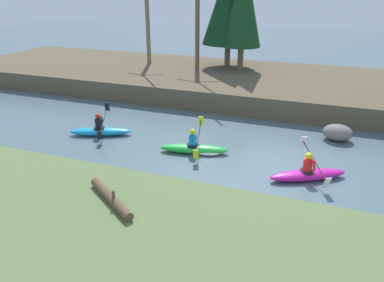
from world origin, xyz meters
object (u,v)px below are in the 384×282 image
kayaker_lead (308,174)px  boulder_midstream (337,133)px  kayaker_middle (197,148)px  driftwood_log (111,198)px  kayaker_trailing (101,130)px

kayaker_lead → boulder_midstream: 4.09m
kayaker_middle → boulder_midstream: (5.16, 3.29, 0.15)m
boulder_midstream → driftwood_log: size_ratio=0.63×
kayaker_middle → kayaker_trailing: size_ratio=1.02×
kayaker_trailing → boulder_midstream: bearing=-4.3°
kayaker_lead → kayaker_trailing: same height
kayaker_lead → kayaker_middle: bearing=141.1°
boulder_midstream → kayaker_trailing: bearing=-162.8°
kayaker_lead → kayaker_middle: same height
kayaker_lead → boulder_midstream: (0.87, 4.00, 0.12)m
kayaker_trailing → driftwood_log: bearing=-75.9°
kayaker_trailing → boulder_midstream: 10.18m
kayaker_lead → kayaker_trailing: 8.90m
kayaker_lead → kayaker_trailing: (-8.85, 0.98, 0.00)m
kayaker_trailing → kayaker_lead: bearing=-27.8°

